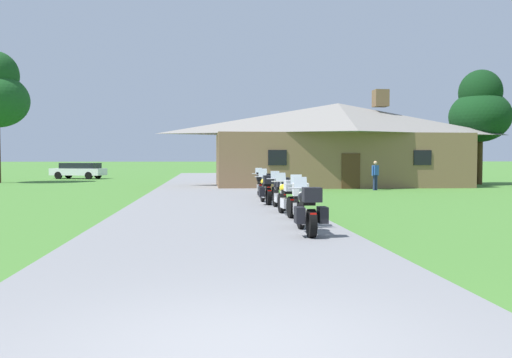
# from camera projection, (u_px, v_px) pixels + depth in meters

# --- Properties ---
(ground_plane) EXTENTS (500.00, 500.00, 0.00)m
(ground_plane) POSITION_uv_depth(u_px,v_px,m) (212.00, 197.00, 24.67)
(ground_plane) COLOR #42752D
(asphalt_driveway) EXTENTS (6.40, 80.00, 0.06)m
(asphalt_driveway) POSITION_uv_depth(u_px,v_px,m) (213.00, 200.00, 22.68)
(asphalt_driveway) COLOR slate
(asphalt_driveway) RESTS_ON ground
(motorcycle_black_nearest_to_camera) EXTENTS (0.73, 2.08, 1.30)m
(motorcycle_black_nearest_to_camera) POSITION_uv_depth(u_px,v_px,m) (308.00, 211.00, 12.19)
(motorcycle_black_nearest_to_camera) COLOR black
(motorcycle_black_nearest_to_camera) RESTS_ON asphalt_driveway
(motorcycle_green_second_in_row) EXTENTS (0.69, 2.08, 1.30)m
(motorcycle_green_second_in_row) POSITION_uv_depth(u_px,v_px,m) (299.00, 203.00, 14.22)
(motorcycle_green_second_in_row) COLOR black
(motorcycle_green_second_in_row) RESTS_ON asphalt_driveway
(motorcycle_yellow_third_in_row) EXTENTS (0.66, 2.08, 1.30)m
(motorcycle_yellow_third_in_row) POSITION_uv_depth(u_px,v_px,m) (287.00, 198.00, 16.12)
(motorcycle_yellow_third_in_row) COLOR black
(motorcycle_yellow_third_in_row) RESTS_ON asphalt_driveway
(motorcycle_black_fourth_in_row) EXTENTS (0.66, 2.08, 1.30)m
(motorcycle_black_fourth_in_row) POSITION_uv_depth(u_px,v_px,m) (280.00, 193.00, 18.31)
(motorcycle_black_fourth_in_row) COLOR black
(motorcycle_black_fourth_in_row) RESTS_ON asphalt_driveway
(motorcycle_yellow_fifth_in_row) EXTENTS (0.77, 2.08, 1.30)m
(motorcycle_yellow_fifth_in_row) POSITION_uv_depth(u_px,v_px,m) (267.00, 190.00, 20.36)
(motorcycle_yellow_fifth_in_row) COLOR black
(motorcycle_yellow_fifth_in_row) RESTS_ON asphalt_driveway
(motorcycle_yellow_sixth_in_row) EXTENTS (0.66, 2.08, 1.30)m
(motorcycle_yellow_sixth_in_row) POSITION_uv_depth(u_px,v_px,m) (266.00, 186.00, 22.71)
(motorcycle_yellow_sixth_in_row) COLOR black
(motorcycle_yellow_sixth_in_row) RESTS_ON asphalt_driveway
(motorcycle_green_farthest_in_row) EXTENTS (0.66, 2.08, 1.30)m
(motorcycle_green_farthest_in_row) POSITION_uv_depth(u_px,v_px,m) (260.00, 184.00, 24.51)
(motorcycle_green_farthest_in_row) COLOR black
(motorcycle_green_farthest_in_row) RESTS_ON asphalt_driveway
(stone_lodge) EXTENTS (16.65, 6.58, 6.29)m
(stone_lodge) POSITION_uv_depth(u_px,v_px,m) (338.00, 144.00, 34.35)
(stone_lodge) COLOR brown
(stone_lodge) RESTS_ON ground
(bystander_blue_shirt_near_lodge) EXTENTS (0.48, 0.38, 1.67)m
(bystander_blue_shirt_near_lodge) POSITION_uv_depth(u_px,v_px,m) (375.00, 174.00, 29.97)
(bystander_blue_shirt_near_lodge) COLOR navy
(bystander_blue_shirt_near_lodge) RESTS_ON ground
(tree_right_of_lodge) EXTENTS (4.14, 4.14, 7.91)m
(tree_right_of_lodge) POSITION_uv_depth(u_px,v_px,m) (480.00, 110.00, 36.42)
(tree_right_of_lodge) COLOR #422D19
(tree_right_of_lodge) RESTS_ON ground
(parked_white_suv_far_left) EXTENTS (4.92, 3.00, 1.40)m
(parked_white_suv_far_left) POSITION_uv_depth(u_px,v_px,m) (79.00, 170.00, 46.55)
(parked_white_suv_far_left) COLOR silver
(parked_white_suv_far_left) RESTS_ON ground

